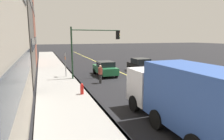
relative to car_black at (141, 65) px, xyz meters
The scene contains 12 objects.
ground 5.37m from the car_black, 152.93° to the left, with size 200.00×200.00×0.00m, color black.
sidewalk_slab 10.95m from the car_black, 115.65° to the left, with size 80.00×3.67×0.15m, color gray.
curb_edge 9.40m from the car_black, 120.31° to the left, with size 80.00×0.16×0.15m, color slate.
lane_stripe_center 5.37m from the car_black, 152.93° to the left, with size 80.00×0.16×0.01m, color #D8CC4C.
car_black is the anchor object (origin of this frame).
car_green 4.76m from the car_black, 97.12° to the left, with size 4.09×1.90×1.58m.
car_tan 5.70m from the car_black, behind, with size 4.70×1.98×1.41m.
truck_blue 14.59m from the car_black, 158.53° to the left, with size 6.80×2.39×3.00m.
pedestrian_with_backpack 7.31m from the car_black, 121.60° to the left, with size 0.43×0.42×1.67m.
traffic_light_mast 7.12m from the car_black, 104.64° to the left, with size 0.28×5.07×5.13m.
street_sign_post 8.96m from the car_black, 92.92° to the left, with size 0.60×0.08×2.61m.
fire_hydrant 11.18m from the car_black, 129.59° to the left, with size 0.24×0.24×0.94m.
Camera 1 is at (-15.53, 8.77, 4.18)m, focal length 30.83 mm.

